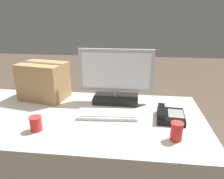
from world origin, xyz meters
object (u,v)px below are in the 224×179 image
at_px(keyboard, 107,114).
at_px(paper_cup_right, 177,131).
at_px(monitor, 116,81).
at_px(cardboard_box, 44,81).
at_px(spoon, 186,152).
at_px(paper_cup_left, 36,124).
at_px(desk_phone, 169,115).

bearing_deg(keyboard, paper_cup_right, -34.15).
height_order(monitor, keyboard, monitor).
bearing_deg(cardboard_box, monitor, -0.79).
relative_size(monitor, paper_cup_right, 5.39).
bearing_deg(spoon, monitor, 60.17).
distance_m(keyboard, paper_cup_left, 0.48).
distance_m(paper_cup_right, spoon, 0.13).
height_order(paper_cup_left, spoon, paper_cup_left).
height_order(paper_cup_right, cardboard_box, cardboard_box).
bearing_deg(cardboard_box, desk_phone, -15.20).
xyz_separation_m(keyboard, cardboard_box, (-0.57, 0.27, 0.14)).
xyz_separation_m(paper_cup_right, cardboard_box, (-0.99, 0.53, 0.10)).
height_order(paper_cup_right, spoon, paper_cup_right).
bearing_deg(paper_cup_left, keyboard, 30.86).
xyz_separation_m(monitor, paper_cup_right, (0.39, -0.52, -0.12)).
relative_size(desk_phone, spoon, 1.50).
height_order(desk_phone, spoon, desk_phone).
bearing_deg(keyboard, spoon, -41.90).
distance_m(desk_phone, cardboard_box, 1.03).
bearing_deg(paper_cup_right, spoon, -72.76).
xyz_separation_m(paper_cup_left, paper_cup_right, (0.83, -0.01, 0.01)).
height_order(keyboard, desk_phone, desk_phone).
relative_size(paper_cup_left, cardboard_box, 0.23).
distance_m(spoon, cardboard_box, 1.22).
bearing_deg(paper_cup_right, cardboard_box, 152.12).
bearing_deg(paper_cup_left, spoon, -8.02).
bearing_deg(paper_cup_left, desk_phone, 16.58).
bearing_deg(monitor, paper_cup_right, -52.70).
relative_size(paper_cup_right, spoon, 0.69).
xyz_separation_m(spoon, cardboard_box, (-1.03, 0.64, 0.15)).
relative_size(keyboard, cardboard_box, 1.05).
height_order(keyboard, cardboard_box, cardboard_box).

